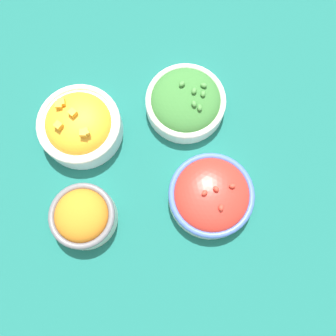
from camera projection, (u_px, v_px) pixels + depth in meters
ground_plane at (168, 172)px, 0.75m from camera, size 3.00×3.00×0.00m
bowl_carrots at (83, 216)px, 0.69m from camera, size 0.12×0.12×0.07m
bowl_cherry_tomatoes at (211, 195)px, 0.71m from camera, size 0.16×0.16×0.07m
bowl_squash at (80, 125)px, 0.73m from camera, size 0.16×0.16×0.09m
bowl_broccoli at (183, 101)px, 0.75m from camera, size 0.16×0.16×0.07m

